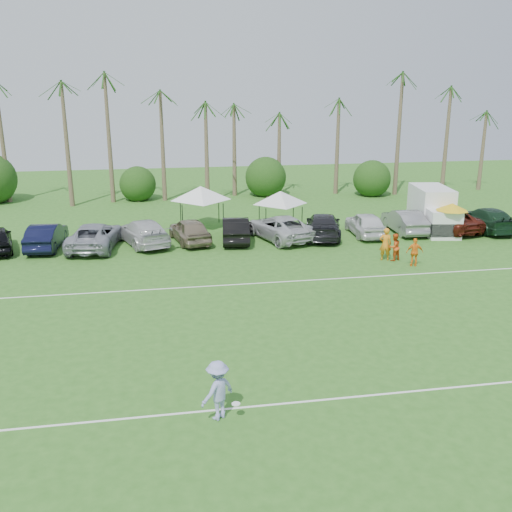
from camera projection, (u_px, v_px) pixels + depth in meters
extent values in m
plane|color=#2F661E|center=(315.00, 437.00, 17.11)|extent=(120.00, 120.00, 0.00)
cube|color=white|center=(299.00, 402.00, 19.00)|extent=(80.00, 0.10, 0.01)
cube|color=white|center=(244.00, 284.00, 30.32)|extent=(80.00, 0.10, 0.01)
cone|color=brown|center=(5.00, 154.00, 48.85)|extent=(0.44, 0.44, 9.00)
cone|color=brown|center=(65.00, 147.00, 49.54)|extent=(0.44, 0.44, 10.00)
cone|color=brown|center=(112.00, 141.00, 50.06)|extent=(0.44, 0.44, 11.00)
cone|color=brown|center=(159.00, 157.00, 51.15)|extent=(0.44, 0.44, 8.00)
cone|color=brown|center=(203.00, 151.00, 51.68)|extent=(0.44, 0.44, 9.00)
cone|color=brown|center=(246.00, 144.00, 52.20)|extent=(0.44, 0.44, 10.00)
cone|color=brown|center=(289.00, 138.00, 52.72)|extent=(0.44, 0.44, 11.00)
cone|color=brown|center=(340.00, 153.00, 53.98)|extent=(0.44, 0.44, 8.00)
cone|color=brown|center=(390.00, 147.00, 54.67)|extent=(0.44, 0.44, 9.00)
cone|color=brown|center=(439.00, 141.00, 55.36)|extent=(0.44, 0.44, 10.00)
cone|color=brown|center=(478.00, 135.00, 55.88)|extent=(0.44, 0.44, 11.00)
cylinder|color=brown|center=(138.00, 192.00, 52.71)|extent=(0.30, 0.30, 1.40)
sphere|color=#183D11|center=(138.00, 180.00, 52.39)|extent=(4.00, 4.00, 4.00)
cylinder|color=brown|center=(265.00, 188.00, 54.71)|extent=(0.30, 0.30, 1.40)
sphere|color=#183D11|center=(266.00, 177.00, 54.39)|extent=(4.00, 4.00, 4.00)
cylinder|color=brown|center=(365.00, 185.00, 56.37)|extent=(0.30, 0.30, 1.40)
sphere|color=#183D11|center=(365.00, 174.00, 56.05)|extent=(4.00, 4.00, 4.00)
imported|color=orange|center=(385.00, 244.00, 34.22)|extent=(0.82, 0.64, 2.01)
imported|color=#D94F18|center=(394.00, 247.00, 34.22)|extent=(0.98, 0.88, 1.66)
imported|color=orange|center=(415.00, 252.00, 33.13)|extent=(1.05, 0.61, 1.68)
cube|color=white|center=(431.00, 203.00, 41.90)|extent=(2.90, 4.53, 2.30)
cube|color=white|center=(444.00, 224.00, 39.34)|extent=(2.34, 1.95, 1.93)
cube|color=black|center=(447.00, 230.00, 38.76)|extent=(2.14, 0.59, 0.92)
cube|color=#E5590C|center=(446.00, 208.00, 42.05)|extent=(0.24, 1.46, 0.83)
cylinder|color=black|center=(429.00, 231.00, 39.65)|extent=(0.40, 0.86, 0.83)
cylinder|color=black|center=(455.00, 231.00, 39.70)|extent=(0.40, 0.86, 0.83)
cylinder|color=black|center=(413.00, 219.00, 43.36)|extent=(0.40, 0.86, 0.83)
cylinder|color=black|center=(437.00, 219.00, 43.41)|extent=(0.40, 0.86, 0.83)
cylinder|color=black|center=(183.00, 219.00, 40.47)|extent=(0.06, 0.06, 2.08)
cylinder|color=black|center=(223.00, 218.00, 40.96)|extent=(0.06, 0.06, 2.08)
cylinder|color=black|center=(181.00, 211.00, 43.23)|extent=(0.06, 0.06, 2.08)
cylinder|color=black|center=(219.00, 209.00, 43.71)|extent=(0.06, 0.06, 2.08)
pyramid|color=white|center=(201.00, 186.00, 41.50)|extent=(4.49, 4.49, 1.04)
cylinder|color=black|center=(266.00, 221.00, 40.25)|extent=(0.06, 0.06, 1.89)
cylinder|color=black|center=(302.00, 220.00, 40.69)|extent=(0.06, 0.06, 1.89)
cylinder|color=black|center=(259.00, 213.00, 42.73)|extent=(0.06, 0.06, 1.89)
cylinder|color=black|center=(293.00, 212.00, 43.17)|extent=(0.06, 0.06, 1.89)
pyramid|color=silver|center=(280.00, 191.00, 41.17)|extent=(4.07, 4.07, 0.94)
cylinder|color=black|center=(451.00, 223.00, 39.14)|extent=(0.05, 0.05, 2.21)
cone|color=gold|center=(452.00, 207.00, 38.82)|extent=(2.21, 2.21, 0.50)
imported|color=#969ED5|center=(218.00, 390.00, 17.83)|extent=(1.45, 1.34, 1.96)
cylinder|color=white|center=(236.00, 404.00, 17.87)|extent=(0.27, 0.27, 0.03)
imported|color=black|center=(46.00, 236.00, 36.73)|extent=(2.09, 5.14, 1.66)
imported|color=#9294A0|center=(95.00, 236.00, 36.82)|extent=(3.53, 6.29, 1.66)
imported|color=silver|center=(143.00, 232.00, 37.76)|extent=(4.08, 6.17, 1.66)
imported|color=#807159|center=(190.00, 230.00, 38.23)|extent=(2.95, 5.18, 1.66)
imported|color=black|center=(235.00, 229.00, 38.52)|extent=(2.30, 5.20, 1.66)
imported|color=#B8B9BB|center=(280.00, 227.00, 39.01)|extent=(4.42, 6.53, 1.66)
imported|color=black|center=(323.00, 225.00, 39.53)|extent=(3.75, 6.13, 1.66)
imported|color=silver|center=(366.00, 224.00, 39.99)|extent=(2.22, 4.97, 1.66)
imported|color=gray|center=(404.00, 221.00, 40.86)|extent=(1.92, 5.10, 1.66)
imported|color=#541910|center=(444.00, 219.00, 41.34)|extent=(3.93, 6.42, 1.66)
imported|color=#15331D|center=(487.00, 219.00, 41.43)|extent=(2.59, 5.82, 1.66)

